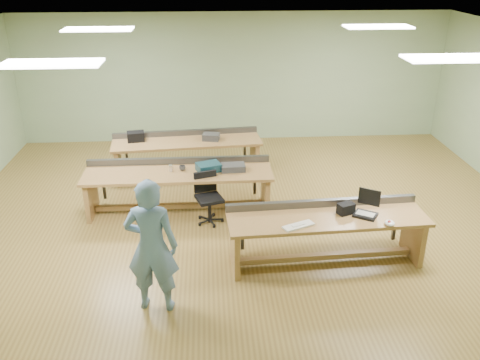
{
  "coord_description": "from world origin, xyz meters",
  "views": [
    {
      "loc": [
        -0.62,
        -7.83,
        4.21
      ],
      "look_at": [
        -0.15,
        -0.6,
        0.94
      ],
      "focal_mm": 38.0,
      "sensor_mm": 36.0,
      "label": 1
    }
  ],
  "objects_px": {
    "workbench_back": "(187,149)",
    "parts_bin_teal": "(209,167)",
    "camera_bag": "(346,209)",
    "workbench_mid": "(179,181)",
    "workbench_front": "(326,228)",
    "laptop_base": "(365,215)",
    "parts_bin_grey": "(233,167)",
    "task_chair": "(209,204)",
    "mug": "(182,168)",
    "person": "(152,246)",
    "drinks_can": "(171,168)"
  },
  "relations": [
    {
      "from": "workbench_mid",
      "to": "task_chair",
      "type": "bearing_deg",
      "value": -41.46
    },
    {
      "from": "laptop_base",
      "to": "parts_bin_grey",
      "type": "xyz_separation_m",
      "value": [
        -1.8,
        1.79,
        0.04
      ]
    },
    {
      "from": "workbench_back",
      "to": "parts_bin_teal",
      "type": "xyz_separation_m",
      "value": [
        0.42,
        -1.59,
        0.26
      ]
    },
    {
      "from": "person",
      "to": "mug",
      "type": "relative_size",
      "value": 16.47
    },
    {
      "from": "workbench_front",
      "to": "workbench_mid",
      "type": "xyz_separation_m",
      "value": [
        -2.21,
        1.78,
        0.01
      ]
    },
    {
      "from": "task_chair",
      "to": "mug",
      "type": "height_order",
      "value": "task_chair"
    },
    {
      "from": "workbench_mid",
      "to": "person",
      "type": "height_order",
      "value": "person"
    },
    {
      "from": "task_chair",
      "to": "workbench_front",
      "type": "bearing_deg",
      "value": -56.37
    },
    {
      "from": "person",
      "to": "drinks_can",
      "type": "bearing_deg",
      "value": -84.11
    },
    {
      "from": "task_chair",
      "to": "mug",
      "type": "xyz_separation_m",
      "value": [
        -0.44,
        0.48,
        0.48
      ]
    },
    {
      "from": "person",
      "to": "camera_bag",
      "type": "relative_size",
      "value": 7.69
    },
    {
      "from": "task_chair",
      "to": "parts_bin_grey",
      "type": "xyz_separation_m",
      "value": [
        0.44,
        0.42,
        0.49
      ]
    },
    {
      "from": "workbench_front",
      "to": "task_chair",
      "type": "bearing_deg",
      "value": 138.76
    },
    {
      "from": "workbench_front",
      "to": "task_chair",
      "type": "relative_size",
      "value": 3.38
    },
    {
      "from": "parts_bin_grey",
      "to": "mug",
      "type": "height_order",
      "value": "parts_bin_grey"
    },
    {
      "from": "workbench_front",
      "to": "parts_bin_grey",
      "type": "relative_size",
      "value": 7.11
    },
    {
      "from": "workbench_front",
      "to": "workbench_mid",
      "type": "relative_size",
      "value": 0.9
    },
    {
      "from": "workbench_mid",
      "to": "mug",
      "type": "xyz_separation_m",
      "value": [
        0.07,
        0.03,
        0.23
      ]
    },
    {
      "from": "workbench_back",
      "to": "workbench_front",
      "type": "bearing_deg",
      "value": -62.86
    },
    {
      "from": "parts_bin_teal",
      "to": "parts_bin_grey",
      "type": "relative_size",
      "value": 0.96
    },
    {
      "from": "workbench_mid",
      "to": "workbench_back",
      "type": "distance_m",
      "value": 1.57
    },
    {
      "from": "parts_bin_teal",
      "to": "workbench_mid",
      "type": "bearing_deg",
      "value": 177.28
    },
    {
      "from": "workbench_mid",
      "to": "workbench_back",
      "type": "xyz_separation_m",
      "value": [
        0.1,
        1.57,
        -0.01
      ]
    },
    {
      "from": "person",
      "to": "parts_bin_grey",
      "type": "xyz_separation_m",
      "value": [
        1.15,
        2.67,
        -0.1
      ]
    },
    {
      "from": "workbench_front",
      "to": "workbench_mid",
      "type": "height_order",
      "value": "same"
    },
    {
      "from": "workbench_back",
      "to": "camera_bag",
      "type": "xyz_separation_m",
      "value": [
        2.39,
        -3.29,
        0.27
      ]
    },
    {
      "from": "workbench_mid",
      "to": "person",
      "type": "distance_m",
      "value": 2.73
    },
    {
      "from": "laptop_base",
      "to": "parts_bin_grey",
      "type": "distance_m",
      "value": 2.54
    },
    {
      "from": "parts_bin_grey",
      "to": "mug",
      "type": "relative_size",
      "value": 3.73
    },
    {
      "from": "workbench_back",
      "to": "parts_bin_teal",
      "type": "height_order",
      "value": "parts_bin_teal"
    },
    {
      "from": "camera_bag",
      "to": "laptop_base",
      "type": "bearing_deg",
      "value": -42.3
    },
    {
      "from": "parts_bin_teal",
      "to": "drinks_can",
      "type": "height_order",
      "value": "parts_bin_teal"
    },
    {
      "from": "parts_bin_grey",
      "to": "parts_bin_teal",
      "type": "bearing_deg",
      "value": 179.24
    },
    {
      "from": "task_chair",
      "to": "parts_bin_teal",
      "type": "height_order",
      "value": "parts_bin_teal"
    },
    {
      "from": "laptop_base",
      "to": "task_chair",
      "type": "xyz_separation_m",
      "value": [
        -2.24,
        1.37,
        -0.45
      ]
    },
    {
      "from": "mug",
      "to": "person",
      "type": "bearing_deg",
      "value": -95.61
    },
    {
      "from": "task_chair",
      "to": "parts_bin_grey",
      "type": "relative_size",
      "value": 2.11
    },
    {
      "from": "camera_bag",
      "to": "parts_bin_teal",
      "type": "height_order",
      "value": "camera_bag"
    },
    {
      "from": "parts_bin_teal",
      "to": "drinks_can",
      "type": "distance_m",
      "value": 0.65
    },
    {
      "from": "laptop_base",
      "to": "parts_bin_grey",
      "type": "bearing_deg",
      "value": 167.55
    },
    {
      "from": "mug",
      "to": "drinks_can",
      "type": "xyz_separation_m",
      "value": [
        -0.2,
        -0.03,
        0.01
      ]
    },
    {
      "from": "task_chair",
      "to": "parts_bin_teal",
      "type": "distance_m",
      "value": 0.66
    },
    {
      "from": "workbench_mid",
      "to": "parts_bin_teal",
      "type": "bearing_deg",
      "value": -2.92
    },
    {
      "from": "person",
      "to": "drinks_can",
      "type": "height_order",
      "value": "person"
    },
    {
      "from": "workbench_front",
      "to": "workbench_back",
      "type": "bearing_deg",
      "value": 119.09
    },
    {
      "from": "task_chair",
      "to": "parts_bin_grey",
      "type": "height_order",
      "value": "same"
    },
    {
      "from": "camera_bag",
      "to": "workbench_mid",
      "type": "bearing_deg",
      "value": 122.35
    },
    {
      "from": "workbench_front",
      "to": "parts_bin_teal",
      "type": "bearing_deg",
      "value": 130.66
    },
    {
      "from": "workbench_front",
      "to": "camera_bag",
      "type": "height_order",
      "value": "camera_bag"
    },
    {
      "from": "laptop_base",
      "to": "drinks_can",
      "type": "relative_size",
      "value": 2.71
    }
  ]
}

